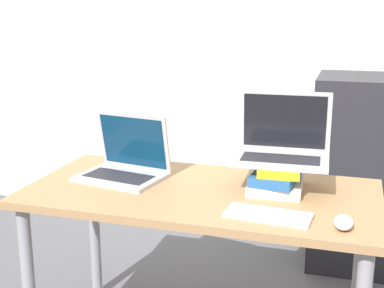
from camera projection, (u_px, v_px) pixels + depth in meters
The scene contains 8 objects.
wall_back at pixel (266, 14), 3.20m from camera, with size 8.00×0.05×2.70m.
desk at pixel (201, 210), 2.08m from camera, with size 1.34×0.67×0.70m.
laptop_left at pixel (125, 165), 2.20m from camera, with size 0.37×0.30×0.26m.
book_stack at pixel (277, 177), 2.05m from camera, with size 0.21×0.27×0.11m.
laptop_on_books at pixel (282, 147), 2.06m from camera, with size 0.37×0.26×0.26m.
wireless_keyboard at pixel (268, 215), 1.79m from camera, with size 0.30×0.15×0.01m.
mouse at pixel (344, 222), 1.70m from camera, with size 0.06×0.11×0.04m.
mini_fridge at pixel (360, 172), 2.90m from camera, with size 0.50×0.52×1.04m.
Camera 1 is at (0.53, -1.54, 1.38)m, focal length 50.00 mm.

